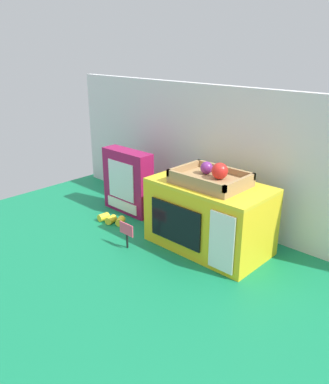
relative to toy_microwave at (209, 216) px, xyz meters
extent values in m
plane|color=#147A4C|center=(-0.17, 0.00, -0.13)|extent=(1.70, 1.70, 0.00)
cube|color=silver|center=(-0.17, 0.22, 0.16)|extent=(1.61, 0.03, 0.57)
cube|color=yellow|center=(0.00, 0.00, -0.01)|extent=(0.44, 0.25, 0.24)
cube|color=yellow|center=(0.00, 0.00, 0.12)|extent=(0.44, 0.25, 0.01)
cube|color=black|center=(-0.05, -0.12, -0.01)|extent=(0.23, 0.01, 0.14)
cube|color=white|center=(0.15, -0.12, -0.01)|extent=(0.10, 0.01, 0.20)
cube|color=#A37F51|center=(0.00, -0.01, 0.14)|extent=(0.25, 0.18, 0.02)
cube|color=#A37F51|center=(0.00, -0.09, 0.16)|extent=(0.25, 0.01, 0.02)
cube|color=#A37F51|center=(0.00, 0.08, 0.16)|extent=(0.25, 0.01, 0.02)
cube|color=#A37F51|center=(-0.12, -0.01, 0.16)|extent=(0.01, 0.18, 0.02)
cube|color=#A37F51|center=(0.12, -0.01, 0.16)|extent=(0.01, 0.18, 0.02)
sphere|color=#72287F|center=(-0.04, 0.02, 0.17)|extent=(0.05, 0.05, 0.05)
sphere|color=red|center=(0.03, 0.01, 0.18)|extent=(0.06, 0.06, 0.06)
cube|color=#99144C|center=(-0.47, 0.02, 0.02)|extent=(0.25, 0.08, 0.28)
cube|color=silver|center=(-0.47, -0.02, 0.03)|extent=(0.16, 0.00, 0.17)
cube|color=white|center=(-0.47, -0.02, -0.09)|extent=(0.19, 0.00, 0.05)
cylinder|color=black|center=(-0.21, -0.21, -0.10)|extent=(0.01, 0.01, 0.06)
cube|color=#F44C6B|center=(-0.21, -0.21, -0.05)|extent=(0.07, 0.00, 0.05)
cylinder|color=yellow|center=(-0.47, -0.12, -0.11)|extent=(0.03, 0.05, 0.03)
cylinder|color=yellow|center=(-0.42, -0.12, -0.11)|extent=(0.04, 0.05, 0.03)
cylinder|color=yellow|center=(-0.38, -0.10, -0.11)|extent=(0.05, 0.06, 0.03)
camera|label=1|loc=(0.78, -1.06, 0.59)|focal=36.76mm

